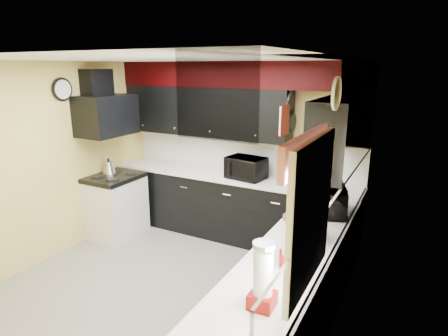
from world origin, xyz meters
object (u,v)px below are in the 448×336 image
object	(u,v)px
knife_block	(302,179)
microwave	(328,200)
toaster_oven	(246,168)
utensil_crock	(290,179)
kettle	(109,167)

from	to	relation	value
knife_block	microwave	bearing A→B (deg)	-69.00
toaster_oven	microwave	size ratio (longest dim) A/B	0.99
toaster_oven	microwave	xyz separation A→B (m)	(1.29, -0.74, -0.00)
utensil_crock	knife_block	size ratio (longest dim) A/B	0.76
toaster_oven	kettle	distance (m)	2.02
microwave	knife_block	bearing A→B (deg)	13.74
kettle	toaster_oven	bearing A→B (deg)	18.29
utensil_crock	microwave	bearing A→B (deg)	-48.70
toaster_oven	kettle	xyz separation A→B (m)	(-1.91, -0.63, -0.08)
toaster_oven	utensil_crock	distance (m)	0.63
utensil_crock	knife_block	bearing A→B (deg)	-1.69
microwave	utensil_crock	size ratio (longest dim) A/B	3.38
microwave	knife_block	distance (m)	0.90
microwave	kettle	size ratio (longest dim) A/B	2.70
toaster_oven	kettle	world-z (taller)	toaster_oven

